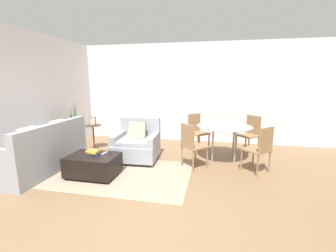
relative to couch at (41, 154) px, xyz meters
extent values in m
plane|color=brown|center=(2.17, -0.87, -0.32)|extent=(20.00, 20.00, 0.00)
cube|color=white|center=(2.17, 2.85, 1.05)|extent=(12.00, 0.06, 2.75)
cube|color=white|center=(-0.58, 0.63, 1.05)|extent=(0.06, 12.00, 2.75)
cube|color=gray|center=(1.37, 0.15, -0.32)|extent=(3.00, 1.73, 0.00)
cube|color=brown|center=(1.37, -0.47, -0.32)|extent=(2.94, 0.06, 0.00)
cube|color=brown|center=(1.37, -0.22, -0.32)|extent=(2.94, 0.06, 0.00)
cube|color=brown|center=(1.37, 0.02, -0.32)|extent=(2.94, 0.06, 0.00)
cube|color=brown|center=(1.37, 0.27, -0.32)|extent=(2.94, 0.06, 0.00)
cube|color=brown|center=(1.37, 0.52, -0.32)|extent=(2.94, 0.06, 0.00)
cube|color=brown|center=(1.37, 0.76, -0.32)|extent=(2.94, 0.06, 0.00)
cube|color=#999EA8|center=(-0.06, 0.00, -0.10)|extent=(0.90, 1.86, 0.44)
cube|color=#999EA8|center=(0.32, 0.00, 0.37)|extent=(0.14, 1.86, 0.51)
cube|color=#999EA8|center=(-0.06, 0.87, 0.25)|extent=(0.83, 0.12, 0.26)
cube|color=tan|center=(0.03, 0.42, 0.40)|extent=(0.19, 0.40, 0.41)
cube|color=tan|center=(0.03, -0.33, 0.40)|extent=(0.19, 0.40, 0.41)
cube|color=#999EA8|center=(1.61, 0.93, -0.10)|extent=(0.96, 0.92, 0.33)
cube|color=#999EA8|center=(1.62, 0.89, 0.12)|extent=(0.72, 0.79, 0.10)
cube|color=#999EA8|center=(1.59, 1.30, 0.32)|extent=(0.92, 0.17, 0.50)
cube|color=#999EA8|center=(1.22, 0.90, 0.17)|extent=(0.17, 0.80, 0.20)
cube|color=#999EA8|center=(2.01, 0.95, 0.17)|extent=(0.17, 0.80, 0.20)
cylinder|color=brown|center=(1.26, 0.55, -0.29)|extent=(0.05, 0.05, 0.06)
cylinder|color=brown|center=(2.01, 0.60, -0.29)|extent=(0.05, 0.05, 0.06)
cylinder|color=brown|center=(1.22, 1.26, -0.29)|extent=(0.05, 0.05, 0.06)
cylinder|color=brown|center=(1.97, 1.30, -0.29)|extent=(0.05, 0.05, 0.06)
cube|color=tan|center=(1.61, 1.04, 0.33)|extent=(0.38, 0.23, 0.38)
cube|color=black|center=(1.13, -0.04, -0.10)|extent=(0.88, 0.63, 0.35)
cylinder|color=black|center=(0.73, -0.30, -0.30)|extent=(0.04, 0.04, 0.04)
cylinder|color=black|center=(1.52, -0.30, -0.30)|extent=(0.04, 0.04, 0.04)
cylinder|color=black|center=(0.73, 0.23, -0.30)|extent=(0.04, 0.04, 0.04)
cylinder|color=black|center=(1.52, 0.23, -0.30)|extent=(0.04, 0.04, 0.04)
cube|color=#2D478C|center=(1.12, 0.00, 0.09)|extent=(0.22, 0.15, 0.03)
cube|color=gold|center=(1.12, 0.01, 0.12)|extent=(0.20, 0.19, 0.02)
cube|color=gold|center=(1.11, 0.01, 0.14)|extent=(0.23, 0.16, 0.03)
cube|color=#B7B7BC|center=(1.28, 0.11, 0.08)|extent=(0.07, 0.17, 0.01)
cube|color=black|center=(1.39, 0.11, 0.08)|extent=(0.11, 0.16, 0.01)
cylinder|color=#333338|center=(-0.24, 1.42, -0.16)|extent=(0.34, 0.34, 0.33)
cylinder|color=black|center=(-0.24, 1.42, 0.00)|extent=(0.32, 0.32, 0.02)
cone|color=#2D6B38|center=(-0.19, 1.43, 0.46)|extent=(0.05, 0.09, 0.91)
cone|color=#2D6B38|center=(-0.18, 1.48, 0.48)|extent=(0.08, 0.08, 0.94)
cone|color=#2D6B38|center=(-0.22, 1.47, 0.42)|extent=(0.12, 0.07, 0.83)
cone|color=#2D6B38|center=(-0.26, 1.45, 0.37)|extent=(0.13, 0.10, 0.73)
cone|color=#2D6B38|center=(-0.31, 1.47, 0.40)|extent=(0.07, 0.08, 0.78)
cone|color=#2D6B38|center=(-0.31, 1.41, 0.37)|extent=(0.06, 0.13, 0.72)
cone|color=#2D6B38|center=(-0.26, 1.39, 0.37)|extent=(0.12, 0.11, 0.73)
cone|color=#2D6B38|center=(-0.21, 1.35, 0.35)|extent=(0.13, 0.07, 0.68)
cone|color=#2D6B38|center=(-0.22, 1.40, 0.36)|extent=(0.11, 0.10, 0.71)
cylinder|color=#4C3828|center=(0.25, 1.51, 0.29)|extent=(0.41, 0.41, 0.02)
cylinder|color=#4C3828|center=(0.25, 1.51, -0.01)|extent=(0.04, 0.04, 0.58)
cylinder|color=#4C3828|center=(0.25, 1.51, -0.31)|extent=(0.22, 0.22, 0.02)
cube|color=black|center=(0.25, 1.51, 0.40)|extent=(0.17, 0.06, 0.21)
cube|color=#B2A893|center=(0.25, 1.50, 0.40)|extent=(0.15, 0.04, 0.18)
cube|color=black|center=(0.25, 1.54, 0.35)|extent=(0.02, 0.04, 0.10)
cylinder|color=#8C9E99|center=(3.48, 1.37, 0.43)|extent=(1.19, 1.19, 0.01)
cylinder|color=#99999E|center=(3.25, 1.14, 0.05)|extent=(0.04, 0.04, 0.75)
cylinder|color=#99999E|center=(3.71, 1.14, 0.05)|extent=(0.04, 0.04, 0.75)
cylinder|color=#99999E|center=(3.25, 1.60, 0.05)|extent=(0.04, 0.04, 0.75)
cylinder|color=#99999E|center=(3.71, 1.60, 0.05)|extent=(0.04, 0.04, 0.75)
cube|color=#93704C|center=(2.90, 0.78, 0.11)|extent=(0.59, 0.59, 0.03)
cube|color=#93704C|center=(2.76, 0.65, 0.35)|extent=(0.29, 0.29, 0.45)
cylinder|color=#93704C|center=(3.15, 0.78, -0.11)|extent=(0.03, 0.03, 0.42)
cylinder|color=#93704C|center=(2.90, 1.04, -0.11)|extent=(0.03, 0.03, 0.42)
cylinder|color=#93704C|center=(2.90, 0.53, -0.11)|extent=(0.03, 0.03, 0.42)
cylinder|color=#93704C|center=(2.64, 0.78, -0.11)|extent=(0.03, 0.03, 0.42)
cube|color=#93704C|center=(4.06, 0.78, 0.11)|extent=(0.59, 0.59, 0.03)
cube|color=#93704C|center=(4.20, 0.65, 0.35)|extent=(0.29, 0.29, 0.45)
cylinder|color=#93704C|center=(4.06, 1.04, -0.11)|extent=(0.03, 0.03, 0.42)
cylinder|color=#93704C|center=(3.81, 0.78, -0.11)|extent=(0.03, 0.03, 0.42)
cylinder|color=#93704C|center=(4.32, 0.78, -0.11)|extent=(0.03, 0.03, 0.42)
cylinder|color=#93704C|center=(4.06, 0.53, -0.11)|extent=(0.03, 0.03, 0.42)
cube|color=#93704C|center=(2.90, 1.95, 0.11)|extent=(0.59, 0.59, 0.03)
cube|color=#93704C|center=(2.76, 2.08, 0.35)|extent=(0.29, 0.29, 0.45)
cylinder|color=#93704C|center=(2.90, 1.69, -0.11)|extent=(0.03, 0.03, 0.42)
cylinder|color=#93704C|center=(3.15, 1.95, -0.11)|extent=(0.03, 0.03, 0.42)
cylinder|color=#93704C|center=(2.64, 1.95, -0.11)|extent=(0.03, 0.03, 0.42)
cylinder|color=#93704C|center=(2.90, 2.20, -0.11)|extent=(0.03, 0.03, 0.42)
cube|color=#93704C|center=(4.06, 1.95, 0.11)|extent=(0.59, 0.59, 0.03)
cube|color=#93704C|center=(4.20, 2.08, 0.35)|extent=(0.29, 0.29, 0.45)
cylinder|color=#93704C|center=(3.81, 1.95, -0.11)|extent=(0.03, 0.03, 0.42)
cylinder|color=#93704C|center=(4.06, 1.69, -0.11)|extent=(0.03, 0.03, 0.42)
cylinder|color=#93704C|center=(4.06, 2.20, -0.11)|extent=(0.03, 0.03, 0.42)
cylinder|color=#93704C|center=(4.32, 1.95, -0.11)|extent=(0.03, 0.03, 0.42)
camera|label=1|loc=(3.26, -3.56, 1.40)|focal=24.00mm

